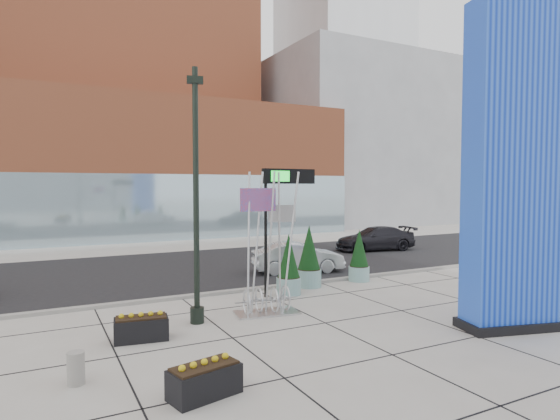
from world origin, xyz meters
name	(u,v)px	position (x,y,z in m)	size (l,w,h in m)	color
ground	(281,319)	(0.00, 0.00, 0.00)	(160.00, 160.00, 0.00)	#9E9991
street_asphalt	(188,268)	(0.00, 10.00, 0.01)	(80.00, 12.00, 0.02)	black
curb_edge	(233,291)	(0.00, 4.00, 0.06)	(80.00, 0.30, 0.12)	gray
tower_podium	(140,169)	(1.00, 27.00, 5.50)	(34.00, 10.00, 11.00)	#A95231
tower_glass_front	(153,208)	(1.00, 22.20, 2.50)	(34.00, 0.60, 5.00)	#8CA5B2
building_grey_parking	(351,144)	(26.00, 32.00, 9.00)	(20.00, 18.00, 18.00)	slate
building_pale_office	(343,34)	(36.00, 48.00, 27.50)	(16.00, 16.00, 55.00)	#B2B7BC
blue_pylon	(512,174)	(5.40, -3.91, 4.49)	(3.02, 1.93, 9.29)	#0D30C8
lamp_post	(196,220)	(-2.42, 0.80, 3.12)	(0.51, 0.42, 7.63)	black
public_art_sculpture	(267,276)	(-0.09, 0.78, 1.21)	(2.16, 1.30, 4.62)	silver
concrete_bollard	(76,368)	(-6.00, -2.26, 0.34)	(0.35, 0.35, 0.69)	gray
overhead_street_sign	(285,187)	(1.66, 2.80, 4.10)	(2.26, 0.33, 4.78)	black
round_planter_east	(359,256)	(5.74, 3.60, 1.07)	(0.90, 0.90, 2.25)	#82B0AD
round_planter_mid	(309,258)	(3.20, 3.60, 1.20)	(1.01, 1.01, 2.53)	#82B0AD
round_planter_west	(289,266)	(1.80, 2.77, 1.10)	(0.93, 0.93, 2.33)	#82B0AD
box_planter_north	(141,327)	(-4.23, -0.02, 0.35)	(1.49, 0.90, 0.77)	black
box_planter_south	(205,379)	(-3.80, -4.03, 0.35)	(1.50, 0.99, 0.76)	black
car_silver_mid	(298,257)	(4.38, 6.57, 0.71)	(1.51, 4.32, 1.43)	#B5B8BD
car_dark_east	(375,239)	(12.48, 10.82, 0.75)	(2.10, 5.17, 1.50)	black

